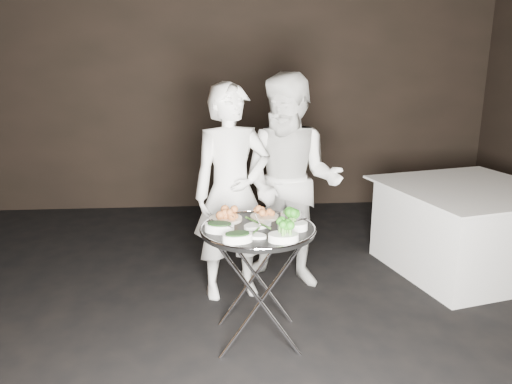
{
  "coord_description": "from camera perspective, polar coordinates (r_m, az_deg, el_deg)",
  "views": [
    {
      "loc": [
        -0.23,
        -2.41,
        1.77
      ],
      "look_at": [
        0.0,
        0.61,
        0.95
      ],
      "focal_mm": 35.0,
      "sensor_mm": 36.0,
      "label": 1
    }
  ],
  "objects": [
    {
      "name": "wall_back",
      "position": [
        5.95,
        -2.19,
        12.54
      ],
      "size": [
        6.0,
        0.05,
        3.0
      ],
      "primitive_type": "cube",
      "color": "black",
      "rests_on": "floor"
    },
    {
      "name": "tray_stand",
      "position": [
        3.18,
        0.21,
        -9.99
      ],
      "size": [
        0.51,
        0.43,
        0.75
      ],
      "rotation": [
        0.0,
        0.0,
        -0.03
      ],
      "color": "silver",
      "rests_on": "floor"
    },
    {
      "name": "serving_tray",
      "position": [
        3.05,
        0.21,
        -4.3
      ],
      "size": [
        0.71,
        0.71,
        0.04
      ],
      "color": "black",
      "rests_on": "tray_stand"
    },
    {
      "name": "potato_plate_a",
      "position": [
        3.18,
        -3.48,
        -2.68
      ],
      "size": [
        0.21,
        0.21,
        0.08
      ],
      "rotation": [
        0.0,
        0.0,
        0.35
      ],
      "color": "beige",
      "rests_on": "serving_tray"
    },
    {
      "name": "potato_plate_b",
      "position": [
        3.23,
        0.97,
        -2.47
      ],
      "size": [
        0.18,
        0.18,
        0.07
      ],
      "rotation": [
        0.0,
        0.0,
        0.29
      ],
      "color": "beige",
      "rests_on": "serving_tray"
    },
    {
      "name": "greens_bowl",
      "position": [
        3.2,
        4.03,
        -2.57
      ],
      "size": [
        0.13,
        0.13,
        0.08
      ],
      "rotation": [
        0.0,
        0.0,
        0.24
      ],
      "color": "white",
      "rests_on": "serving_tray"
    },
    {
      "name": "asparagus_plate_a",
      "position": [
        3.06,
        0.2,
        -3.69
      ],
      "size": [
        0.22,
        0.19,
        0.04
      ],
      "rotation": [
        0.0,
        0.0,
        0.53
      ],
      "color": "white",
      "rests_on": "serving_tray"
    },
    {
      "name": "asparagus_plate_b",
      "position": [
        2.9,
        -0.32,
        -4.88
      ],
      "size": [
        0.18,
        0.15,
        0.03
      ],
      "rotation": [
        0.0,
        0.0,
        -0.44
      ],
      "color": "white",
      "rests_on": "serving_tray"
    },
    {
      "name": "spinach_bowl_a",
      "position": [
        2.98,
        -4.2,
        -3.92
      ],
      "size": [
        0.21,
        0.16,
        0.07
      ],
      "rotation": [
        0.0,
        0.0,
        -0.29
      ],
      "color": "white",
      "rests_on": "serving_tray"
    },
    {
      "name": "spinach_bowl_b",
      "position": [
        2.82,
        -2.14,
        -5.08
      ],
      "size": [
        0.19,
        0.14,
        0.07
      ],
      "rotation": [
        0.0,
        0.0,
        0.15
      ],
      "color": "white",
      "rests_on": "serving_tray"
    },
    {
      "name": "broccoli_bowl_a",
      "position": [
        3.02,
        4.2,
        -3.65
      ],
      "size": [
        0.21,
        0.17,
        0.08
      ],
      "rotation": [
        0.0,
        0.0,
        -0.26
      ],
      "color": "white",
      "rests_on": "serving_tray"
    },
    {
      "name": "broccoli_bowl_b",
      "position": [
        2.83,
        3.15,
        -5.0
      ],
      "size": [
        0.17,
        0.13,
        0.07
      ],
      "rotation": [
        0.0,
        0.0,
        0.0
      ],
      "color": "white",
      "rests_on": "serving_tray"
    },
    {
      "name": "serving_utensils",
      "position": [
        3.1,
        0.42,
        -2.81
      ],
      "size": [
        0.58,
        0.42,
        0.01
      ],
      "color": "silver",
      "rests_on": "serving_tray"
    },
    {
      "name": "waiter_left",
      "position": [
        3.67,
        -2.76,
        -0.12
      ],
      "size": [
        0.66,
        0.52,
        1.61
      ],
      "primitive_type": "imported",
      "rotation": [
        0.0,
        0.0,
        0.25
      ],
      "color": "white",
      "rests_on": "floor"
    },
    {
      "name": "waiter_right",
      "position": [
        3.85,
        4.04,
        1.05
      ],
      "size": [
        0.98,
        0.88,
        1.67
      ],
      "primitive_type": "imported",
      "rotation": [
        0.0,
        0.0,
        -0.37
      ],
      "color": "white",
      "rests_on": "floor"
    },
    {
      "name": "dining_table",
      "position": [
        4.58,
        22.98,
        -3.89
      ],
      "size": [
        1.29,
        1.29,
        0.74
      ],
      "rotation": [
        0.0,
        0.0,
        0.24
      ],
      "color": "silver",
      "rests_on": "floor"
    }
  ]
}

